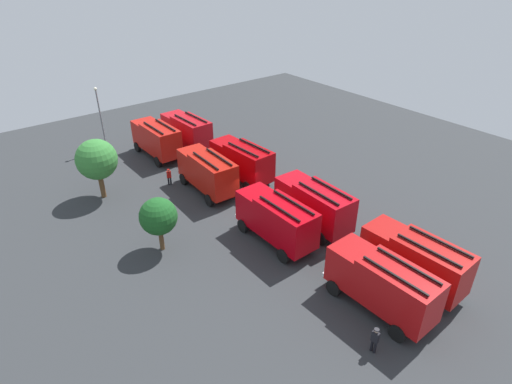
{
  "coord_description": "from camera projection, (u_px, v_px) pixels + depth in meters",
  "views": [
    {
      "loc": [
        -25.21,
        19.97,
        19.88
      ],
      "look_at": [
        0.0,
        0.0,
        1.4
      ],
      "focal_mm": 29.73,
      "sensor_mm": 36.0,
      "label": 1
    }
  ],
  "objects": [
    {
      "name": "fire_truck_7",
      "position": [
        156.0,
        138.0,
        45.71
      ],
      "size": [
        7.22,
        2.79,
        3.88
      ],
      "rotation": [
        0.0,
        0.0,
        0.01
      ],
      "color": "#B8160F",
      "rests_on": "ground"
    },
    {
      "name": "tree_1",
      "position": [
        97.0,
        160.0,
        37.28
      ],
      "size": [
        3.62,
        3.62,
        5.61
      ],
      "color": "brown",
      "rests_on": "ground"
    },
    {
      "name": "fire_truck_4",
      "position": [
        382.0,
        283.0,
        25.92
      ],
      "size": [
        7.24,
        2.85,
        3.88
      ],
      "rotation": [
        0.0,
        0.0,
        0.02
      ],
      "color": "#AE0F11",
      "rests_on": "ground"
    },
    {
      "name": "ground_plane",
      "position": [
        256.0,
        206.0,
        37.79
      ],
      "size": [
        66.58,
        66.58,
        0.0
      ],
      "primitive_type": "plane",
      "color": "#2D3033"
    },
    {
      "name": "fire_truck_5",
      "position": [
        276.0,
        218.0,
        32.11
      ],
      "size": [
        7.2,
        2.76,
        3.88
      ],
      "rotation": [
        0.0,
        0.0,
        -0.0
      ],
      "color": "#BA020C",
      "rests_on": "ground"
    },
    {
      "name": "fire_truck_6",
      "position": [
        207.0,
        171.0,
        38.93
      ],
      "size": [
        7.3,
        3.0,
        3.88
      ],
      "rotation": [
        0.0,
        0.0,
        -0.04
      ],
      "color": "#AF150B",
      "rests_on": "ground"
    },
    {
      "name": "fire_truck_2",
      "position": [
        242.0,
        160.0,
        40.99
      ],
      "size": [
        7.31,
        3.04,
        3.88
      ],
      "rotation": [
        0.0,
        0.0,
        0.05
      ],
      "color": "#A80308",
      "rests_on": "ground"
    },
    {
      "name": "tree_0",
      "position": [
        158.0,
        217.0,
        30.89
      ],
      "size": [
        2.81,
        2.81,
        4.36
      ],
      "color": "brown",
      "rests_on": "ground"
    },
    {
      "name": "traffic_cone_0",
      "position": [
        327.0,
        205.0,
        37.33
      ],
      "size": [
        0.44,
        0.44,
        0.63
      ],
      "primitive_type": "cone",
      "color": "#F2600C",
      "rests_on": "ground"
    },
    {
      "name": "traffic_cone_1",
      "position": [
        278.0,
        218.0,
        35.45
      ],
      "size": [
        0.49,
        0.49,
        0.69
      ],
      "primitive_type": "cone",
      "color": "#F2600C",
      "rests_on": "ground"
    },
    {
      "name": "lamppost",
      "position": [
        100.0,
        114.0,
        46.42
      ],
      "size": [
        0.36,
        0.36,
        7.15
      ],
      "color": "slate",
      "rests_on": "ground"
    },
    {
      "name": "fire_truck_1",
      "position": [
        314.0,
        203.0,
        34.0
      ],
      "size": [
        7.28,
        2.94,
        3.88
      ],
      "rotation": [
        0.0,
        0.0,
        -0.03
      ],
      "color": "#B50712",
      "rests_on": "ground"
    },
    {
      "name": "firefighter_0",
      "position": [
        375.0,
        339.0,
        23.61
      ],
      "size": [
        0.44,
        0.29,
        1.77
      ],
      "rotation": [
        0.0,
        0.0,
        4.78
      ],
      "color": "black",
      "rests_on": "ground"
    },
    {
      "name": "firefighter_1",
      "position": [
        169.0,
        176.0,
        40.8
      ],
      "size": [
        0.41,
        0.48,
        1.6
      ],
      "rotation": [
        0.0,
        0.0,
        2.67
      ],
      "color": "black",
      "rests_on": "ground"
    },
    {
      "name": "fire_truck_3",
      "position": [
        187.0,
        130.0,
        47.77
      ],
      "size": [
        7.27,
        2.93,
        3.88
      ],
      "rotation": [
        0.0,
        0.0,
        0.03
      ],
      "color": "#B50E16",
      "rests_on": "ground"
    },
    {
      "name": "fire_truck_0",
      "position": [
        414.0,
        259.0,
        27.93
      ],
      "size": [
        7.28,
        2.95,
        3.88
      ],
      "rotation": [
        0.0,
        0.0,
        0.03
      ],
      "color": "#A9100F",
      "rests_on": "ground"
    }
  ]
}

